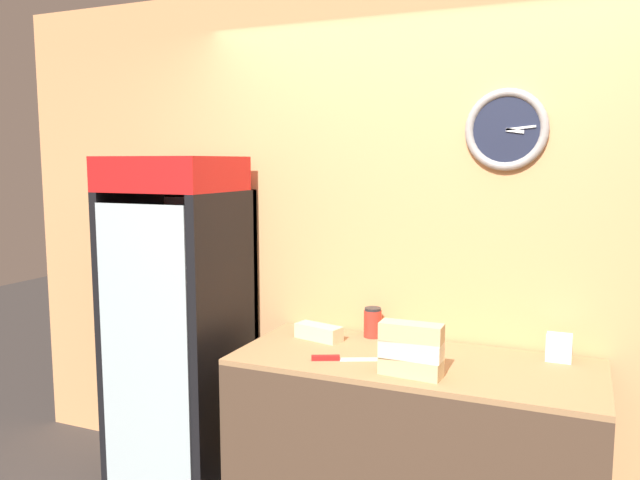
{
  "coord_description": "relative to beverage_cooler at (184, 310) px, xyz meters",
  "views": [
    {
      "loc": [
        0.68,
        -1.79,
        1.78
      ],
      "look_at": [
        -0.45,
        0.87,
        1.41
      ],
      "focal_mm": 35.0,
      "sensor_mm": 36.0,
      "label": 1
    }
  ],
  "objects": [
    {
      "name": "chefs_knife",
      "position": [
        0.99,
        -0.23,
        -0.08
      ],
      "size": [
        0.31,
        0.17,
        0.02
      ],
      "color": "silver",
      "rests_on": "prep_counter"
    },
    {
      "name": "sandwich_stack_middle",
      "position": [
        1.35,
        -0.3,
        0.02
      ],
      "size": [
        0.26,
        0.1,
        0.08
      ],
      "color": "beige",
      "rests_on": "sandwich_stack_bottom"
    },
    {
      "name": "prep_counter",
      "position": [
        1.31,
        -0.08,
        -0.53
      ],
      "size": [
        1.63,
        0.69,
        0.89
      ],
      "color": "#4C3828",
      "rests_on": "ground_plane"
    },
    {
      "name": "sandwich_stack_bottom",
      "position": [
        1.35,
        -0.3,
        -0.05
      ],
      "size": [
        0.27,
        0.12,
        0.08
      ],
      "color": "tan",
      "rests_on": "prep_counter"
    },
    {
      "name": "sandwich_flat_left",
      "position": [
        0.78,
        0.04,
        -0.05
      ],
      "size": [
        0.26,
        0.15,
        0.07
      ],
      "color": "beige",
      "rests_on": "prep_counter"
    },
    {
      "name": "sandwich_stack_top",
      "position": [
        1.35,
        -0.3,
        0.1
      ],
      "size": [
        0.26,
        0.1,
        0.08
      ],
      "color": "tan",
      "rests_on": "sandwich_stack_middle"
    },
    {
      "name": "wall_back",
      "position": [
        1.31,
        0.31,
        0.38
      ],
      "size": [
        5.2,
        0.1,
        2.7
      ],
      "color": "tan",
      "rests_on": "ground_plane"
    },
    {
      "name": "napkin_dispenser",
      "position": [
        1.91,
        0.16,
        -0.03
      ],
      "size": [
        0.11,
        0.09,
        0.12
      ],
      "color": "silver",
      "rests_on": "prep_counter"
    },
    {
      "name": "beverage_cooler",
      "position": [
        0.0,
        0.0,
        0.0
      ],
      "size": [
        0.63,
        0.61,
        1.8
      ],
      "color": "black",
      "rests_on": "ground_plane"
    },
    {
      "name": "condiment_jar",
      "position": [
        1.02,
        0.19,
        -0.01
      ],
      "size": [
        0.09,
        0.09,
        0.15
      ],
      "color": "#B72D23",
      "rests_on": "prep_counter"
    }
  ]
}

